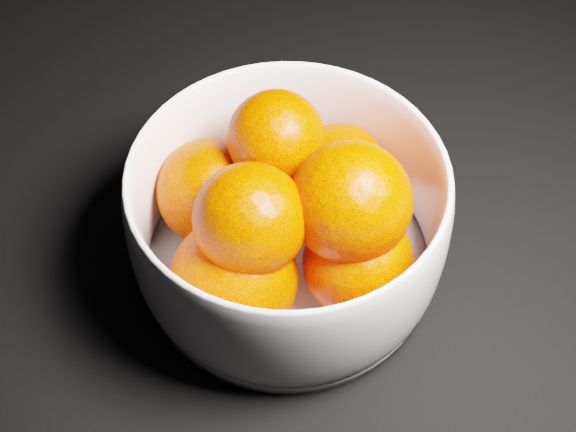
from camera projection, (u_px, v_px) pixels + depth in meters
name	position (u px, v px, depth m)	size (l,w,h in m)	color
bowl	(288.00, 221.00, 0.58)	(0.23, 0.23, 0.11)	silver
orange_pile	(285.00, 215.00, 0.56)	(0.19, 0.18, 0.13)	#E93400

